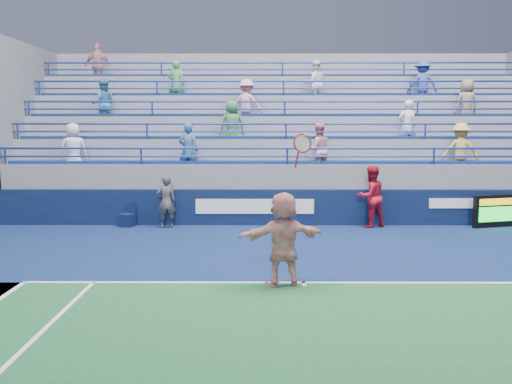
{
  "coord_description": "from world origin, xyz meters",
  "views": [
    {
      "loc": [
        -0.87,
        -10.81,
        3.09
      ],
      "look_at": [
        -0.94,
        2.5,
        1.5
      ],
      "focal_mm": 40.0,
      "sensor_mm": 36.0,
      "label": 1
    }
  ],
  "objects_px": {
    "tennis_player": "(283,239)",
    "ball_girl": "(371,197)",
    "line_judge": "(166,202)",
    "serve_speed_board": "(495,211)",
    "judge_chair": "(127,219)"
  },
  "relations": [
    {
      "from": "judge_chair",
      "to": "line_judge",
      "type": "relative_size",
      "value": 0.45
    },
    {
      "from": "tennis_player",
      "to": "line_judge",
      "type": "height_order",
      "value": "tennis_player"
    },
    {
      "from": "tennis_player",
      "to": "ball_girl",
      "type": "relative_size",
      "value": 1.57
    },
    {
      "from": "serve_speed_board",
      "to": "ball_girl",
      "type": "distance_m",
      "value": 3.75
    },
    {
      "from": "serve_speed_board",
      "to": "line_judge",
      "type": "height_order",
      "value": "line_judge"
    },
    {
      "from": "serve_speed_board",
      "to": "judge_chair",
      "type": "bearing_deg",
      "value": 179.72
    },
    {
      "from": "line_judge",
      "to": "serve_speed_board",
      "type": "bearing_deg",
      "value": 161.81
    },
    {
      "from": "serve_speed_board",
      "to": "ball_girl",
      "type": "height_order",
      "value": "ball_girl"
    },
    {
      "from": "ball_girl",
      "to": "serve_speed_board",
      "type": "bearing_deg",
      "value": 155.36
    },
    {
      "from": "serve_speed_board",
      "to": "ball_girl",
      "type": "xyz_separation_m",
      "value": [
        -3.72,
        -0.01,
        0.43
      ]
    },
    {
      "from": "judge_chair",
      "to": "tennis_player",
      "type": "xyz_separation_m",
      "value": [
        4.45,
        -6.3,
        0.69
      ]
    },
    {
      "from": "tennis_player",
      "to": "ball_girl",
      "type": "bearing_deg",
      "value": 65.18
    },
    {
      "from": "serve_speed_board",
      "to": "judge_chair",
      "type": "xyz_separation_m",
      "value": [
        -11.06,
        0.06,
        -0.27
      ]
    },
    {
      "from": "judge_chair",
      "to": "tennis_player",
      "type": "bearing_deg",
      "value": -54.74
    },
    {
      "from": "serve_speed_board",
      "to": "judge_chair",
      "type": "relative_size",
      "value": 1.97
    }
  ]
}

